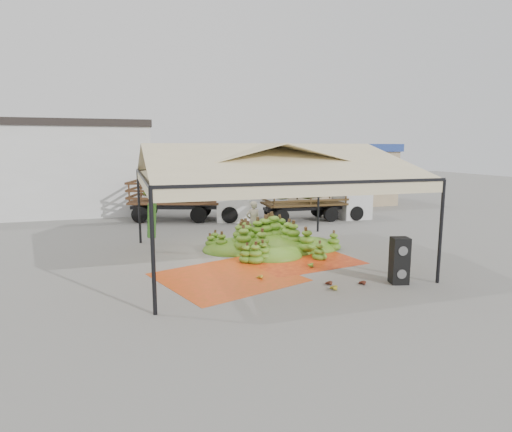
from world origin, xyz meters
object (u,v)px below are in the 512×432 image
object	(u,v)px
vendor	(253,221)
truck_right	(320,197)
truck_left	(196,195)
banana_heap	(275,234)
speaker_stack	(399,261)

from	to	relation	value
vendor	truck_right	distance (m)	6.72
vendor	truck_left	xyz separation A→B (m)	(-1.35, 6.13, 0.50)
banana_heap	vendor	bearing A→B (deg)	104.94
truck_left	truck_right	xyz separation A→B (m)	(6.49, -1.81, -0.13)
speaker_stack	vendor	bearing A→B (deg)	124.37
banana_heap	truck_right	distance (m)	7.53
banana_heap	truck_right	bearing A→B (deg)	50.88
banana_heap	vendor	distance (m)	1.58
banana_heap	truck_left	bearing A→B (deg)	102.91
banana_heap	vendor	world-z (taller)	vendor
truck_left	truck_right	bearing A→B (deg)	2.27
banana_heap	truck_right	size ratio (longest dim) A/B	0.94
speaker_stack	truck_left	distance (m)	13.20
speaker_stack	truck_left	world-z (taller)	truck_left
banana_heap	speaker_stack	distance (m)	5.39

